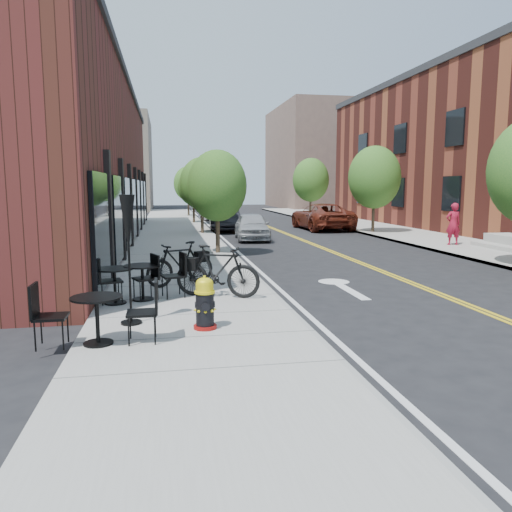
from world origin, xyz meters
TOP-DOWN VIEW (x-y plane):
  - ground at (0.00, 0.00)m, footprint 120.00×120.00m
  - sidewalk_near at (-2.00, 10.00)m, footprint 4.00×70.00m
  - sidewalk_far at (10.00, 10.00)m, footprint 4.00×70.00m
  - building_near at (-6.50, 14.00)m, footprint 5.00×28.00m
  - bg_building_left at (-8.00, 48.00)m, footprint 8.00×14.00m
  - bg_building_right at (16.00, 50.00)m, footprint 10.00×16.00m
  - tree_near_a at (-0.60, 9.00)m, footprint 2.20×2.20m
  - tree_near_b at (-0.60, 17.00)m, footprint 2.30×2.30m
  - tree_near_c at (-0.60, 25.00)m, footprint 2.10×2.10m
  - tree_near_d at (-0.60, 33.00)m, footprint 2.40×2.40m
  - tree_far_b at (8.60, 16.00)m, footprint 2.80×2.80m
  - tree_far_c at (8.60, 28.00)m, footprint 2.80×2.80m
  - fire_hydrant at (-1.86, -1.04)m, footprint 0.42×0.42m
  - bicycle_left at (-2.17, 2.91)m, footprint 1.89×1.22m
  - bicycle_right at (-1.39, 1.43)m, footprint 2.02×1.29m
  - bistro_set_a at (-3.60, -1.62)m, footprint 1.85×0.81m
  - bistro_set_b at (-3.04, 1.42)m, footprint 1.91×0.99m
  - bistro_set_c at (-3.60, 1.18)m, footprint 1.87×1.14m
  - patio_umbrella at (-3.16, -0.49)m, footprint 0.38×0.38m
  - parked_car_a at (1.60, 14.23)m, footprint 1.89×4.01m
  - parked_car_b at (0.87, 19.63)m, footprint 1.99×4.90m
  - parked_car_c at (1.24, 29.72)m, footprint 2.24×5.23m
  - parked_car_far at (6.72, 19.23)m, footprint 2.72×5.68m
  - pedestrian at (9.48, 9.70)m, footprint 0.68×0.47m

SIDE VIEW (x-z plane):
  - ground at x=0.00m, z-range 0.00..0.00m
  - sidewalk_near at x=-2.00m, z-range 0.00..0.12m
  - sidewalk_far at x=10.00m, z-range 0.00..0.12m
  - fire_hydrant at x=-1.86m, z-range 0.10..1.04m
  - bistro_set_c at x=-3.60m, z-range 0.12..1.12m
  - bistro_set_a at x=-3.60m, z-range 0.12..1.13m
  - bistro_set_b at x=-3.04m, z-range 0.12..1.13m
  - parked_car_a at x=1.60m, z-range 0.00..1.33m
  - bicycle_left at x=-2.17m, z-range 0.12..1.22m
  - bicycle_right at x=-1.39m, z-range 0.12..1.30m
  - parked_car_c at x=1.24m, z-range 0.00..1.50m
  - parked_car_far at x=6.72m, z-range 0.00..1.56m
  - parked_car_b at x=0.87m, z-range 0.00..1.58m
  - pedestrian at x=9.48m, z-range 0.12..1.89m
  - patio_umbrella at x=-3.16m, z-range 0.63..2.96m
  - tree_near_c at x=-0.60m, z-range 0.69..4.37m
  - tree_near_a at x=-0.60m, z-range 0.70..4.51m
  - tree_near_b at x=-0.60m, z-range 0.72..4.70m
  - tree_near_d at x=-0.60m, z-range 0.73..4.85m
  - tree_far_b at x=8.60m, z-range 0.75..5.37m
  - tree_far_c at x=8.60m, z-range 0.75..5.37m
  - building_near at x=-6.50m, z-range 0.00..7.00m
  - bg_building_left at x=-8.00m, z-range 0.00..10.00m
  - bg_building_right at x=16.00m, z-range 0.00..12.00m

